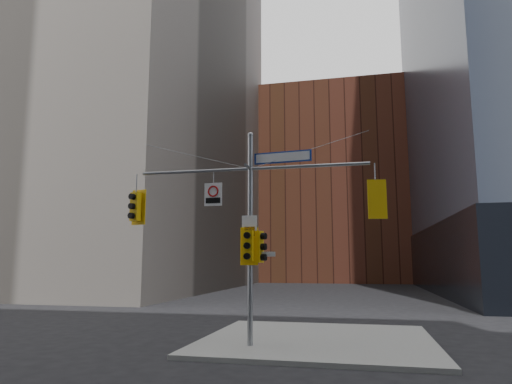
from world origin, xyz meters
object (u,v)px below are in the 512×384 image
at_px(traffic_light_east_arm, 376,200).
at_px(street_sign_blade, 282,157).
at_px(signal_assembly, 250,215).
at_px(traffic_light_pole_front, 248,246).
at_px(regulatory_sign_arm, 213,194).
at_px(traffic_light_pole_side, 260,247).
at_px(traffic_light_west_arm, 136,207).

relative_size(traffic_light_east_arm, street_sign_blade, 0.63).
xyz_separation_m(signal_assembly, traffic_light_east_arm, (4.14, 0.00, 0.38)).
xyz_separation_m(traffic_light_east_arm, traffic_light_pole_front, (-4.14, -0.27, -1.45)).
distance_m(signal_assembly, regulatory_sign_arm, 1.52).
bearing_deg(signal_assembly, traffic_light_pole_side, -0.69).
relative_size(signal_assembly, traffic_light_east_arm, 6.39).
relative_size(traffic_light_west_arm, traffic_light_pole_front, 1.02).
distance_m(traffic_light_pole_side, traffic_light_pole_front, 0.42).
height_order(traffic_light_east_arm, regulatory_sign_arm, regulatory_sign_arm).
distance_m(traffic_light_pole_front, regulatory_sign_arm, 2.26).
bearing_deg(regulatory_sign_arm, signal_assembly, 3.55).
xyz_separation_m(signal_assembly, street_sign_blade, (1.12, 0.00, 1.93)).
xyz_separation_m(signal_assembly, traffic_light_pole_front, (-0.00, -0.27, -1.06)).
bearing_deg(regulatory_sign_arm, traffic_light_east_arm, 2.89).
bearing_deg(traffic_light_pole_side, regulatory_sign_arm, 105.01).
relative_size(traffic_light_west_arm, regulatory_sign_arm, 1.59).
bearing_deg(traffic_light_pole_front, traffic_light_east_arm, 1.38).
bearing_deg(street_sign_blade, signal_assembly, -174.00).
distance_m(traffic_light_west_arm, traffic_light_east_arm, 8.40).
xyz_separation_m(traffic_light_east_arm, traffic_light_pole_side, (-3.82, -0.01, -1.47)).
bearing_deg(traffic_light_west_arm, traffic_light_east_arm, 14.37).
height_order(traffic_light_west_arm, street_sign_blade, street_sign_blade).
bearing_deg(traffic_light_pole_front, signal_assembly, 87.62).
height_order(signal_assembly, traffic_light_pole_side, signal_assembly).
height_order(traffic_light_west_arm, traffic_light_east_arm, traffic_light_west_arm).
height_order(traffic_light_pole_side, traffic_light_pole_front, traffic_light_pole_front).
xyz_separation_m(traffic_light_west_arm, street_sign_blade, (5.38, -0.01, 1.55)).
relative_size(traffic_light_pole_side, street_sign_blade, 0.52).
bearing_deg(signal_assembly, traffic_light_east_arm, 0.02).
relative_size(traffic_light_west_arm, traffic_light_pole_side, 1.23).
relative_size(signal_assembly, street_sign_blade, 4.01).
relative_size(street_sign_blade, regulatory_sign_arm, 2.49).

